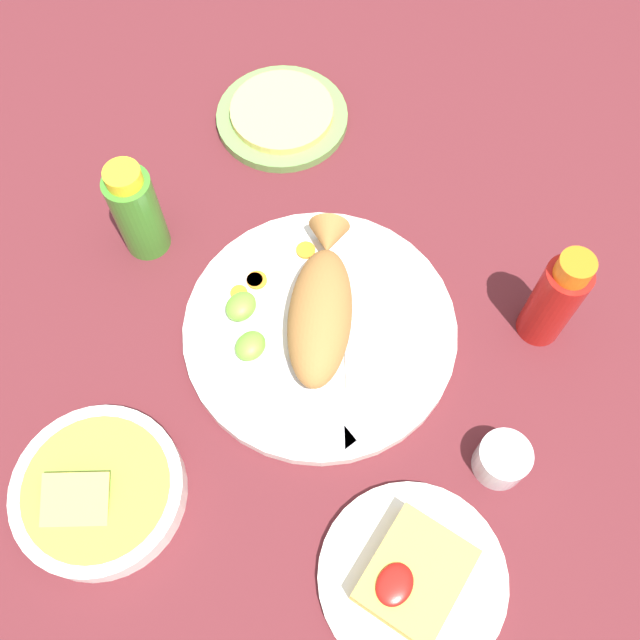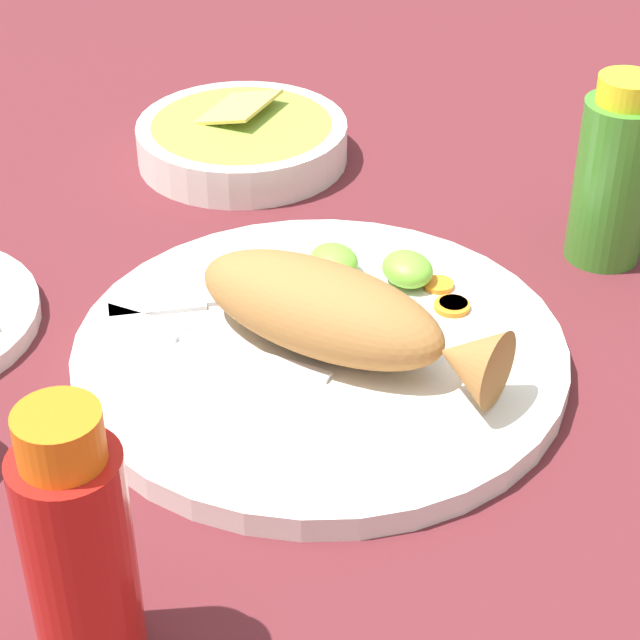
# 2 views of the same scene
# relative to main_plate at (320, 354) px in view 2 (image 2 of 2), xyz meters

# --- Properties ---
(ground_plane) EXTENTS (4.00, 4.00, 0.00)m
(ground_plane) POSITION_rel_main_plate_xyz_m (0.00, 0.00, -0.01)
(ground_plane) COLOR #561E23
(main_plate) EXTENTS (0.34, 0.34, 0.02)m
(main_plate) POSITION_rel_main_plate_xyz_m (0.00, 0.00, 0.00)
(main_plate) COLOR silver
(main_plate) RESTS_ON ground_plane
(fried_fish) EXTENTS (0.23, 0.16, 0.06)m
(fried_fish) POSITION_rel_main_plate_xyz_m (-0.01, -0.01, 0.04)
(fried_fish) COLOR #996633
(fried_fish) RESTS_ON main_plate
(fork_near) EXTENTS (0.16, 0.12, 0.00)m
(fork_near) POSITION_rel_main_plate_xyz_m (0.05, 0.07, 0.01)
(fork_near) COLOR silver
(fork_near) RESTS_ON main_plate
(fork_far) EXTENTS (0.07, 0.18, 0.00)m
(fork_far) POSITION_rel_main_plate_xyz_m (0.08, 0.04, 0.01)
(fork_far) COLOR silver
(fork_far) RESTS_ON main_plate
(carrot_slice_near) EXTENTS (0.03, 0.03, 0.00)m
(carrot_slice_near) POSITION_rel_main_plate_xyz_m (-0.08, -0.08, 0.01)
(carrot_slice_near) COLOR orange
(carrot_slice_near) RESTS_ON main_plate
(carrot_slice_mid) EXTENTS (0.03, 0.03, 0.00)m
(carrot_slice_mid) POSITION_rel_main_plate_xyz_m (-0.01, -0.10, 0.01)
(carrot_slice_mid) COLOR orange
(carrot_slice_mid) RESTS_ON main_plate
(carrot_slice_far) EXTENTS (0.02, 0.02, 0.00)m
(carrot_slice_far) POSITION_rel_main_plate_xyz_m (-0.01, -0.11, 0.01)
(carrot_slice_far) COLOR orange
(carrot_slice_far) RESTS_ON main_plate
(carrot_slice_extra) EXTENTS (0.02, 0.02, 0.00)m
(carrot_slice_extra) POSITION_rel_main_plate_xyz_m (0.02, -0.11, 0.01)
(carrot_slice_extra) COLOR orange
(carrot_slice_extra) RESTS_ON main_plate
(lime_wedge_main) EXTENTS (0.04, 0.04, 0.02)m
(lime_wedge_main) POSITION_rel_main_plate_xyz_m (0.03, -0.10, 0.02)
(lime_wedge_main) COLOR #6BB233
(lime_wedge_main) RESTS_ON main_plate
(lime_wedge_side) EXTENTS (0.04, 0.04, 0.02)m
(lime_wedge_side) POSITION_rel_main_plate_xyz_m (0.07, -0.05, 0.02)
(lime_wedge_side) COLOR #6BB233
(lime_wedge_side) RESTS_ON main_plate
(hot_sauce_bottle_red) EXTENTS (0.06, 0.06, 0.16)m
(hot_sauce_bottle_red) POSITION_rel_main_plate_xyz_m (-0.16, 0.23, 0.07)
(hot_sauce_bottle_red) COLOR #B21914
(hot_sauce_bottle_red) RESTS_ON ground_plane
(hot_sauce_bottle_green) EXTENTS (0.06, 0.06, 0.15)m
(hot_sauce_bottle_green) POSITION_rel_main_plate_xyz_m (0.01, -0.27, 0.06)
(hot_sauce_bottle_green) COLOR #3D8428
(hot_sauce_bottle_green) RESTS_ON ground_plane
(guacamole_bowl) EXTENTS (0.19, 0.19, 0.05)m
(guacamole_bowl) POSITION_rel_main_plate_xyz_m (0.31, -0.10, 0.01)
(guacamole_bowl) COLOR white
(guacamole_bowl) RESTS_ON ground_plane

